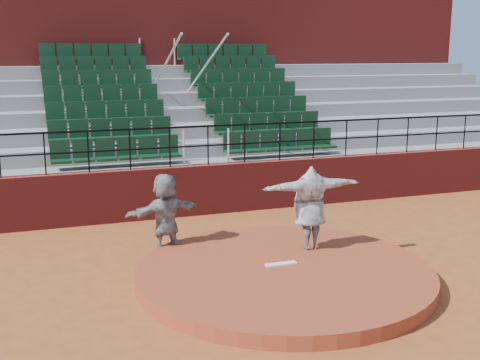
% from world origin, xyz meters
% --- Properties ---
extents(ground, '(90.00, 90.00, 0.00)m').
position_xyz_m(ground, '(0.00, 0.00, 0.00)').
color(ground, '#974B22').
rests_on(ground, ground).
extents(pitchers_mound, '(5.50, 5.50, 0.25)m').
position_xyz_m(pitchers_mound, '(0.00, 0.00, 0.12)').
color(pitchers_mound, '#973D22').
rests_on(pitchers_mound, ground).
extents(pitching_rubber, '(0.60, 0.15, 0.03)m').
position_xyz_m(pitching_rubber, '(0.00, 0.15, 0.27)').
color(pitching_rubber, white).
rests_on(pitching_rubber, pitchers_mound).
extents(boundary_wall, '(24.00, 0.30, 1.30)m').
position_xyz_m(boundary_wall, '(0.00, 5.00, 0.65)').
color(boundary_wall, maroon).
rests_on(boundary_wall, ground).
extents(wall_railing, '(24.04, 0.05, 1.03)m').
position_xyz_m(wall_railing, '(0.00, 5.00, 2.03)').
color(wall_railing, black).
rests_on(wall_railing, boundary_wall).
extents(seating_deck, '(24.00, 5.97, 4.63)m').
position_xyz_m(seating_deck, '(0.00, 8.65, 1.44)').
color(seating_deck, gray).
rests_on(seating_deck, ground).
extents(press_box_facade, '(24.00, 3.00, 7.10)m').
position_xyz_m(press_box_facade, '(0.00, 12.60, 3.55)').
color(press_box_facade, maroon).
rests_on(press_box_facade, ground).
extents(pitcher, '(2.09, 0.58, 1.70)m').
position_xyz_m(pitcher, '(0.91, 0.86, 1.10)').
color(pitcher, black).
rests_on(pitcher, pitchers_mound).
extents(fielder, '(1.70, 0.92, 1.75)m').
position_xyz_m(fielder, '(-1.78, 2.07, 0.88)').
color(fielder, black).
rests_on(fielder, ground).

